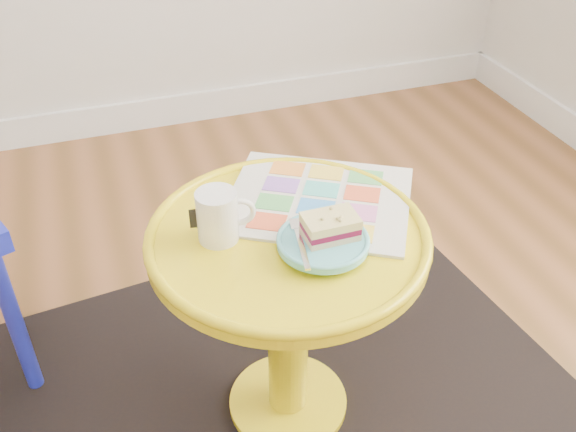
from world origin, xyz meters
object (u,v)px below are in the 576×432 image
object	(u,v)px
side_table	(288,290)
newspaper	(319,200)
mug	(219,215)
plate	(323,242)

from	to	relation	value
side_table	newspaper	distance (m)	0.19
mug	plate	bearing A→B (deg)	-20.33
mug	newspaper	bearing A→B (deg)	23.33
side_table	plate	bearing A→B (deg)	-57.03
newspaper	mug	world-z (taller)	mug
newspaper	plate	xyz separation A→B (m)	(-0.05, -0.15, 0.01)
side_table	mug	distance (m)	0.23
side_table	plate	distance (m)	0.18
newspaper	mug	xyz separation A→B (m)	(-0.21, -0.05, 0.05)
mug	plate	distance (m)	0.19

